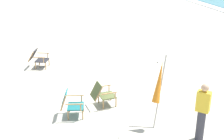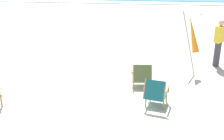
# 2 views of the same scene
# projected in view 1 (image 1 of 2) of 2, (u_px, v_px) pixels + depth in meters

# --- Properties ---
(ground_plane) EXTENTS (80.00, 80.00, 0.00)m
(ground_plane) POSITION_uv_depth(u_px,v_px,m) (91.00, 92.00, 10.98)
(ground_plane) COLOR #B7AF9E
(beach_chair_front_left) EXTENTS (0.63, 0.79, 0.79)m
(beach_chair_front_left) POSITION_uv_depth(u_px,v_px,m) (102.00, 94.00, 9.94)
(beach_chair_front_left) COLOR #515B33
(beach_chair_front_left) RESTS_ON ground
(beach_chair_mid_center) EXTENTS (0.83, 0.94, 0.77)m
(beach_chair_mid_center) POSITION_uv_depth(u_px,v_px,m) (38.00, 58.00, 13.06)
(beach_chair_mid_center) COLOR #28282D
(beach_chair_mid_center) RESTS_ON ground
(beach_chair_front_right) EXTENTS (0.72, 0.80, 0.82)m
(beach_chair_front_right) POSITION_uv_depth(u_px,v_px,m) (70.00, 103.00, 9.33)
(beach_chair_front_right) COLOR #196066
(beach_chair_front_right) RESTS_ON ground
(umbrella_furled_orange) EXTENTS (0.62, 0.63, 2.03)m
(umbrella_furled_orange) POSITION_uv_depth(u_px,v_px,m) (159.00, 83.00, 8.56)
(umbrella_furled_orange) COLOR #B7B2A8
(umbrella_furled_orange) RESTS_ON ground
(person_near_chairs) EXTENTS (0.38, 0.38, 1.63)m
(person_near_chairs) POSITION_uv_depth(u_px,v_px,m) (202.00, 112.00, 8.03)
(person_near_chairs) COLOR #383842
(person_near_chairs) RESTS_ON ground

